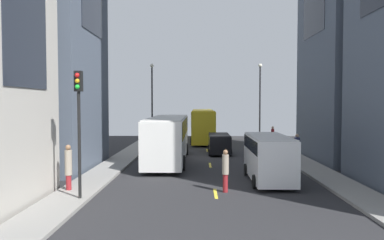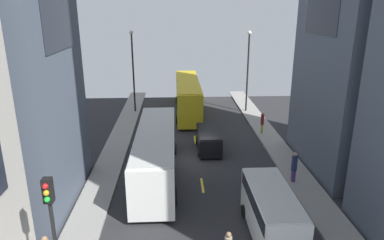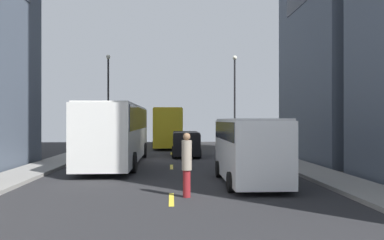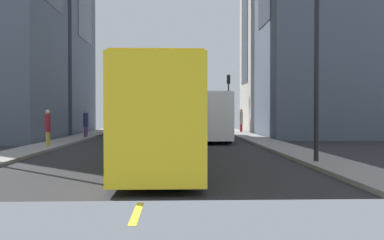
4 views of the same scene
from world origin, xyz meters
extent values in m
plane|color=#28282B|center=(0.00, 0.00, 0.00)|extent=(39.48, 39.48, 0.00)
cube|color=gray|center=(-6.73, 0.00, 0.07)|extent=(2.02, 44.00, 0.15)
cube|color=gray|center=(6.73, 0.00, 0.07)|extent=(2.02, 44.00, 0.15)
cube|color=yellow|center=(0.00, -4.20, 0.01)|extent=(0.16, 2.00, 0.01)
cube|color=yellow|center=(0.00, 4.20, 0.01)|extent=(0.16, 2.00, 0.01)
cube|color=yellow|center=(0.00, 12.60, 0.01)|extent=(0.16, 2.00, 0.01)
cube|color=yellow|center=(0.00, 21.00, 0.01)|extent=(0.16, 2.00, 0.01)
cube|color=silver|center=(-3.09, -2.65, 1.77)|extent=(2.55, 11.94, 3.00)
cube|color=black|center=(-3.09, -2.65, 2.62)|extent=(2.60, 10.99, 1.20)
cube|color=beige|center=(-3.09, -2.65, 3.31)|extent=(2.45, 11.46, 0.08)
cylinder|color=black|center=(-4.27, 1.05, 0.50)|extent=(0.46, 1.00, 1.00)
cylinder|color=black|center=(-1.92, 1.05, 0.50)|extent=(0.46, 1.00, 1.00)
cylinder|color=black|center=(-4.27, -6.35, 0.50)|extent=(0.46, 1.00, 1.00)
cylinder|color=black|center=(-1.92, -6.35, 0.50)|extent=(0.46, 1.00, 1.00)
cube|color=yellow|center=(-0.32, 12.93, 1.86)|extent=(2.45, 13.06, 3.30)
cube|color=black|center=(-0.32, 12.93, 2.72)|extent=(2.50, 12.02, 1.48)
cube|color=gold|center=(-0.32, 12.93, 3.55)|extent=(2.35, 12.54, 0.08)
cylinder|color=black|center=(-1.44, 16.98, 0.38)|extent=(0.44, 0.76, 0.76)
cylinder|color=black|center=(0.81, 16.98, 0.38)|extent=(0.44, 0.76, 0.76)
cylinder|color=black|center=(-1.44, 8.88, 0.38)|extent=(0.44, 0.76, 0.76)
cylinder|color=black|center=(0.81, 8.88, 0.38)|extent=(0.44, 0.76, 0.76)
cube|color=white|center=(3.09, -9.72, 1.35)|extent=(2.05, 5.65, 2.30)
cube|color=black|center=(3.09, -9.72, 2.10)|extent=(2.09, 5.20, 0.69)
cube|color=silver|center=(3.09, -9.72, 2.54)|extent=(1.97, 5.43, 0.08)
cylinder|color=black|center=(2.15, -7.97, 0.36)|extent=(0.37, 0.72, 0.72)
cylinder|color=black|center=(4.03, -7.97, 0.36)|extent=(0.37, 0.72, 0.72)
cube|color=black|center=(0.99, 1.87, 0.90)|extent=(1.76, 4.40, 1.45)
cube|color=black|center=(0.99, 1.87, 1.27)|extent=(1.79, 4.05, 0.61)
cube|color=black|center=(0.99, 1.87, 1.66)|extent=(1.69, 4.23, 0.08)
cylinder|color=black|center=(0.18, 3.24, 0.31)|extent=(0.32, 0.62, 0.62)
cylinder|color=black|center=(1.79, 3.24, 0.31)|extent=(0.32, 0.62, 0.62)
cylinder|color=black|center=(0.18, 0.50, 0.31)|extent=(0.32, 0.62, 0.62)
cylinder|color=black|center=(1.79, 0.50, 0.31)|extent=(0.32, 0.62, 0.62)
sphere|color=#8C6647|center=(0.50, -12.27, 1.98)|extent=(0.24, 0.24, 0.24)
cylinder|color=gold|center=(6.27, 5.34, 0.55)|extent=(0.22, 0.22, 0.80)
cylinder|color=maroon|center=(6.27, 5.34, 1.44)|extent=(0.30, 0.30, 0.99)
sphere|color=beige|center=(6.27, 5.34, 2.06)|extent=(0.25, 0.25, 0.25)
cylinder|color=#593372|center=(6.11, -4.17, 0.54)|extent=(0.29, 0.29, 0.78)
cylinder|color=navy|center=(6.11, -4.17, 1.46)|extent=(0.38, 0.38, 1.05)
sphere|color=tan|center=(6.11, -4.17, 2.11)|extent=(0.25, 0.25, 0.25)
sphere|color=#8C6647|center=(-7.17, -12.55, 2.24)|extent=(0.26, 0.26, 0.26)
cube|color=black|center=(-6.12, -14.13, 5.35)|extent=(0.32, 0.32, 0.90)
sphere|color=red|center=(-6.12, -14.30, 5.61)|extent=(0.20, 0.20, 0.20)
sphere|color=orange|center=(-6.12, -14.30, 5.35)|extent=(0.20, 0.20, 0.20)
sphere|color=green|center=(-6.12, -14.30, 5.10)|extent=(0.20, 0.20, 0.20)
cylinder|color=black|center=(6.22, 12.66, 4.33)|extent=(0.18, 0.18, 8.36)
sphere|color=silver|center=(6.22, 12.66, 8.69)|extent=(0.44, 0.44, 0.44)
cylinder|color=black|center=(-6.22, 13.10, 4.36)|extent=(0.18, 0.18, 8.42)
sphere|color=silver|center=(-6.22, 13.10, 8.75)|extent=(0.44, 0.44, 0.44)
camera|label=1|loc=(-0.83, -30.72, 4.38)|focal=35.34mm
camera|label=2|loc=(-1.71, -25.07, 11.36)|focal=32.93mm
camera|label=3|loc=(0.01, -24.73, 2.52)|focal=35.74mm
camera|label=4|loc=(-0.78, 29.82, 2.04)|focal=41.06mm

